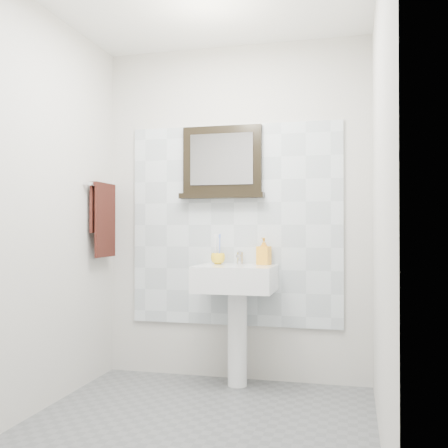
# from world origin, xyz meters

# --- Properties ---
(floor) EXTENTS (2.00, 2.20, 0.01)m
(floor) POSITION_xyz_m (0.00, 0.00, 0.00)
(floor) COLOR #5A5D60
(floor) RESTS_ON ground
(back_wall) EXTENTS (2.00, 0.01, 2.50)m
(back_wall) POSITION_xyz_m (0.00, 1.10, 1.25)
(back_wall) COLOR beige
(back_wall) RESTS_ON ground
(front_wall) EXTENTS (2.00, 0.01, 2.50)m
(front_wall) POSITION_xyz_m (0.00, -1.10, 1.25)
(front_wall) COLOR beige
(front_wall) RESTS_ON ground
(left_wall) EXTENTS (0.01, 2.20, 2.50)m
(left_wall) POSITION_xyz_m (-1.00, 0.00, 1.25)
(left_wall) COLOR beige
(left_wall) RESTS_ON ground
(right_wall) EXTENTS (0.01, 2.20, 2.50)m
(right_wall) POSITION_xyz_m (1.00, 0.00, 1.25)
(right_wall) COLOR beige
(right_wall) RESTS_ON ground
(splashback) EXTENTS (1.60, 0.02, 1.50)m
(splashback) POSITION_xyz_m (0.00, 1.09, 1.15)
(splashback) COLOR silver
(splashback) RESTS_ON back_wall
(pedestal_sink) EXTENTS (0.55, 0.44, 0.96)m
(pedestal_sink) POSITION_xyz_m (0.06, 0.87, 0.68)
(pedestal_sink) COLOR white
(pedestal_sink) RESTS_ON ground
(toothbrush_cup) EXTENTS (0.12, 0.12, 0.08)m
(toothbrush_cup) POSITION_xyz_m (-0.10, 0.98, 0.90)
(toothbrush_cup) COLOR yellow
(toothbrush_cup) RESTS_ON pedestal_sink
(toothbrushes) EXTENTS (0.05, 0.04, 0.21)m
(toothbrushes) POSITION_xyz_m (-0.10, 0.98, 0.98)
(toothbrushes) COLOR white
(toothbrushes) RESTS_ON toothbrush_cup
(soap_dispenser) EXTENTS (0.10, 0.11, 0.20)m
(soap_dispenser) POSITION_xyz_m (0.24, 1.01, 0.96)
(soap_dispenser) COLOR orange
(soap_dispenser) RESTS_ON pedestal_sink
(framed_mirror) EXTENTS (0.64, 0.11, 0.54)m
(framed_mirror) POSITION_xyz_m (-0.09, 1.06, 1.60)
(framed_mirror) COLOR black
(framed_mirror) RESTS_ON back_wall
(towel_bar) EXTENTS (0.07, 0.40, 0.03)m
(towel_bar) POSITION_xyz_m (-0.95, 0.83, 1.44)
(towel_bar) COLOR silver
(towel_bar) RESTS_ON left_wall
(hand_towel) EXTENTS (0.06, 0.30, 0.55)m
(hand_towel) POSITION_xyz_m (-0.94, 0.83, 1.23)
(hand_towel) COLOR black
(hand_towel) RESTS_ON towel_bar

